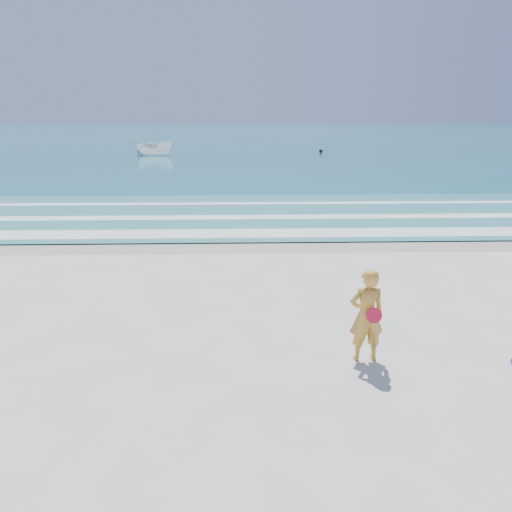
{
  "coord_description": "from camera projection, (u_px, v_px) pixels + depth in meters",
  "views": [
    {
      "loc": [
        -0.21,
        -7.14,
        4.19
      ],
      "look_at": [
        0.14,
        4.0,
        1.0
      ],
      "focal_mm": 35.0,
      "sensor_mm": 36.0,
      "label": 1
    }
  ],
  "objects": [
    {
      "name": "ground",
      "position": [
        255.0,
        384.0,
        8.02
      ],
      "size": [
        400.0,
        400.0,
        0.0
      ],
      "primitive_type": "plane",
      "color": "silver",
      "rests_on": "ground"
    },
    {
      "name": "wet_sand",
      "position": [
        247.0,
        244.0,
        16.67
      ],
      "size": [
        400.0,
        2.4,
        0.0
      ],
      "primitive_type": "cube",
      "color": "#B2A893",
      "rests_on": "ground"
    },
    {
      "name": "ocean",
      "position": [
        241.0,
        133.0,
        108.92
      ],
      "size": [
        400.0,
        190.0,
        0.04
      ],
      "primitive_type": "cube",
      "color": "#19727F",
      "rests_on": "ground"
    },
    {
      "name": "shallow",
      "position": [
        246.0,
        214.0,
        21.47
      ],
      "size": [
        400.0,
        10.0,
        0.01
      ],
      "primitive_type": "cube",
      "color": "#59B7AD",
      "rests_on": "ocean"
    },
    {
      "name": "foam_near",
      "position": [
        247.0,
        233.0,
        17.91
      ],
      "size": [
        400.0,
        1.4,
        0.01
      ],
      "primitive_type": "cube",
      "color": "white",
      "rests_on": "shallow"
    },
    {
      "name": "foam_mid",
      "position": [
        246.0,
        217.0,
        20.69
      ],
      "size": [
        400.0,
        0.9,
        0.01
      ],
      "primitive_type": "cube",
      "color": "white",
      "rests_on": "shallow"
    },
    {
      "name": "foam_far",
      "position": [
        245.0,
        203.0,
        23.87
      ],
      "size": [
        400.0,
        0.6,
        0.01
      ],
      "primitive_type": "cube",
      "color": "white",
      "rests_on": "shallow"
    },
    {
      "name": "boat",
      "position": [
        154.0,
        148.0,
        51.13
      ],
      "size": [
        4.14,
        1.69,
        1.58
      ],
      "primitive_type": "imported",
      "rotation": [
        0.0,
        0.0,
        1.61
      ],
      "color": "white",
      "rests_on": "ocean"
    },
    {
      "name": "buoy",
      "position": [
        321.0,
        151.0,
        54.59
      ],
      "size": [
        0.41,
        0.41,
        0.41
      ],
      "primitive_type": "sphere",
      "color": "black",
      "rests_on": "ocean"
    },
    {
      "name": "woman",
      "position": [
        367.0,
        315.0,
        8.61
      ],
      "size": [
        0.64,
        0.45,
        1.67
      ],
      "color": "gold",
      "rests_on": "ground"
    }
  ]
}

